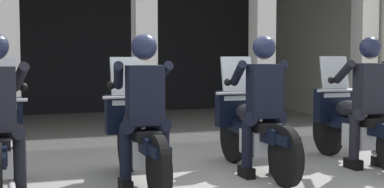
% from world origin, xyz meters
% --- Properties ---
extents(ground_plane, '(80.00, 80.00, 0.00)m').
position_xyz_m(ground_plane, '(0.00, 3.00, 0.00)').
color(ground_plane, gray).
extents(station_building, '(9.47, 4.85, 3.36)m').
position_xyz_m(station_building, '(0.12, 5.66, 2.11)').
color(station_building, black).
rests_on(station_building, ground).
extents(kerb_strip, '(8.97, 0.24, 0.12)m').
position_xyz_m(kerb_strip, '(0.12, 2.74, 0.06)').
color(kerb_strip, '#B7B5AD').
rests_on(kerb_strip, ground).
extents(motorcycle_center_left, '(0.62, 2.04, 1.35)m').
position_xyz_m(motorcycle_center_left, '(-0.71, 0.23, 0.50)').
color(motorcycle_center_left, black).
rests_on(motorcycle_center_left, ground).
extents(police_officer_center_left, '(0.63, 0.61, 1.58)m').
position_xyz_m(police_officer_center_left, '(-0.71, -0.05, 0.94)').
color(police_officer_center_left, black).
rests_on(police_officer_center_left, ground).
extents(motorcycle_center_right, '(0.62, 2.04, 1.35)m').
position_xyz_m(motorcycle_center_right, '(0.71, 0.41, 0.50)').
color(motorcycle_center_right, black).
rests_on(motorcycle_center_right, ground).
extents(police_officer_center_right, '(0.63, 0.61, 1.58)m').
position_xyz_m(police_officer_center_right, '(0.71, 0.13, 0.94)').
color(police_officer_center_right, black).
rests_on(police_officer_center_right, ground).
extents(motorcycle_far_right, '(0.62, 2.04, 1.35)m').
position_xyz_m(motorcycle_far_right, '(2.12, 0.42, 0.50)').
color(motorcycle_far_right, black).
rests_on(motorcycle_far_right, ground).
extents(police_officer_far_right, '(0.63, 0.61, 1.58)m').
position_xyz_m(police_officer_far_right, '(2.12, 0.14, 0.94)').
color(police_officer_far_right, black).
rests_on(police_officer_far_right, ground).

